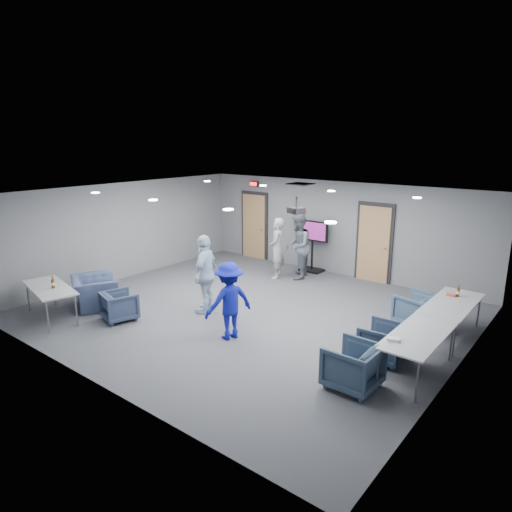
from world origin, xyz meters
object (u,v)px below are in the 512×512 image
Objects in this scene: bottle_front at (53,284)px; person_b at (298,246)px; chair_right_c at (353,366)px; chair_front_b at (95,292)px; table_right_b at (418,336)px; projector at (296,210)px; bottle_right at (458,292)px; chair_front_a at (120,306)px; person_c at (205,274)px; person_a at (277,248)px; table_right_a at (452,305)px; tv_stand at (312,243)px; chair_right_b at (383,342)px; person_d at (229,301)px; chair_right_a at (416,310)px; table_front_left at (50,289)px.

person_b is at bearing 67.28° from bottle_front.
chair_right_c reaches higher than chair_front_b.
projector is (-3.03, 0.84, 1.72)m from table_right_b.
person_b is at bearing 167.67° from bottle_right.
chair_front_a is at bearing 105.48° from table_right_b.
person_c reaches higher than chair_front_a.
person_a reaches higher than chair_right_c.
bottle_right is (-0.02, 0.44, 0.13)m from table_right_a.
chair_right_b is at bearing -45.73° from tv_stand.
tv_stand is (-1.20, 5.08, 0.09)m from person_d.
chair_front_a is at bearing -39.64° from person_b.
person_b is 5.12m from chair_right_b.
chair_right_b is (3.94, -3.22, -0.59)m from person_b.
person_a is 2.13× the size of chair_right_c.
chair_front_a is (-0.87, -4.68, -0.54)m from person_a.
person_a is 5.92m from table_right_b.
person_a is 1.13× the size of tv_stand.
chair_right_a is 0.40× the size of table_right_a.
projector is (-2.38, 0.72, 2.06)m from chair_right_b.
chair_right_c is (2.79, -0.19, -0.41)m from person_d.
bottle_front reaches higher than table_front_left.
person_d is at bearing -5.26° from person_a.
bottle_front is at bearing -47.61° from person_a.
table_right_a is at bearing 44.54° from table_front_left.
person_b reaches higher than table_right_b.
chair_right_a is 3.31m from projector.
person_a is at bearing -131.47° from chair_right_c.
person_a reaches higher than chair_right_b.
table_front_left reaches higher than chair_right_b.
person_c is 4.29m from chair_right_c.
person_c is at bearing 91.39° from table_right_b.
tv_stand is at bearing 63.45° from table_right_a.
table_front_left is at bearing -125.02° from projector.
table_front_left reaches higher than chair_front_b.
projector is at bearing 7.59° from person_b.
table_front_left is (-0.12, -1.00, 0.32)m from chair_front_b.
chair_front_b is 0.73× the size of tv_stand.
tv_stand reaches higher than table_right_a.
person_d reaches higher than table_right_a.
person_c is 2.73m from chair_front_b.
chair_right_b is 2.68× the size of bottle_front.
chair_right_b is (2.79, 0.99, -0.44)m from person_d.
table_right_b is at bearing -180.00° from table_right_a.
person_a is at bearing -88.19° from chair_right_a.
chair_right_a is at bearing 49.45° from person_a.
chair_right_c is 0.43× the size of table_front_left.
bottle_front reaches higher than bottle_right.
table_right_b is 5.09× the size of projector.
person_d is (1.15, -4.20, -0.15)m from person_b.
chair_right_c is (3.94, -4.40, -0.57)m from person_b.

